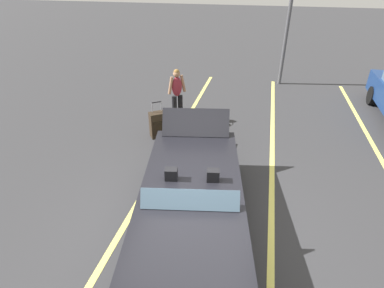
# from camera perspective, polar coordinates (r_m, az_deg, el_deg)

# --- Properties ---
(ground_plane) EXTENTS (80.00, 80.00, 0.00)m
(ground_plane) POSITION_cam_1_polar(r_m,az_deg,el_deg) (5.91, -0.09, -15.23)
(ground_plane) COLOR #333335
(lot_line_near) EXTENTS (18.00, 0.12, 0.01)m
(lot_line_near) POSITION_cam_1_polar(r_m,az_deg,el_deg) (6.24, -11.53, -13.08)
(lot_line_near) COLOR #EAE066
(lot_line_near) RESTS_ON ground_plane
(lot_line_mid) EXTENTS (18.00, 0.12, 0.01)m
(lot_line_mid) POSITION_cam_1_polar(r_m,az_deg,el_deg) (5.86, 14.63, -17.09)
(lot_line_mid) COLOR #EAE066
(lot_line_mid) RESTS_ON ground_plane
(convertible_car) EXTENTS (4.43, 2.48, 1.50)m
(convertible_car) POSITION_cam_1_polar(r_m,az_deg,el_deg) (5.36, -0.20, -12.29)
(convertible_car) COLOR black
(convertible_car) RESTS_ON ground_plane
(suitcase_large_black) EXTENTS (0.51, 0.55, 1.03)m
(suitcase_large_black) POSITION_cam_1_polar(r_m,az_deg,el_deg) (8.66, -6.30, 3.64)
(suitcase_large_black) COLOR #2D2319
(suitcase_large_black) RESTS_ON ground_plane
(suitcase_medium_bright) EXTENTS (0.28, 0.41, 0.62)m
(suitcase_medium_bright) POSITION_cam_1_polar(r_m,az_deg,el_deg) (8.22, 2.47, 1.77)
(suitcase_medium_bright) COLOR #19723F
(suitcase_medium_bright) RESTS_ON ground_plane
(suitcase_small_carryon) EXTENTS (0.38, 0.38, 0.50)m
(suitcase_small_carryon) POSITION_cam_1_polar(r_m,az_deg,el_deg) (8.73, 1.46, 3.15)
(suitcase_small_carryon) COLOR red
(suitcase_small_carryon) RESTS_ON ground_plane
(duffel_bag) EXTENTS (0.58, 0.70, 0.34)m
(duffel_bag) POSITION_cam_1_polar(r_m,az_deg,el_deg) (9.49, 4.49, 4.79)
(duffel_bag) COLOR orange
(duffel_bag) RESTS_ON ground_plane
(traveler_person) EXTENTS (0.46, 0.52, 1.65)m
(traveler_person) POSITION_cam_1_polar(r_m,az_deg,el_deg) (9.37, -2.82, 9.62)
(traveler_person) COLOR black
(traveler_person) RESTS_ON ground_plane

